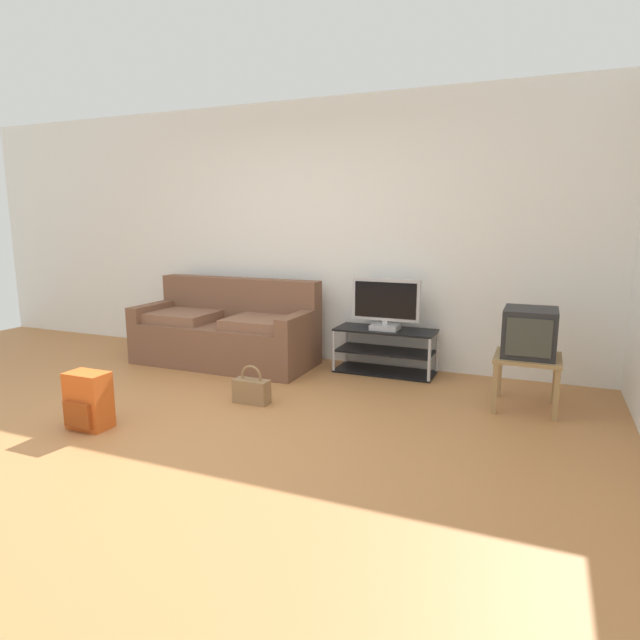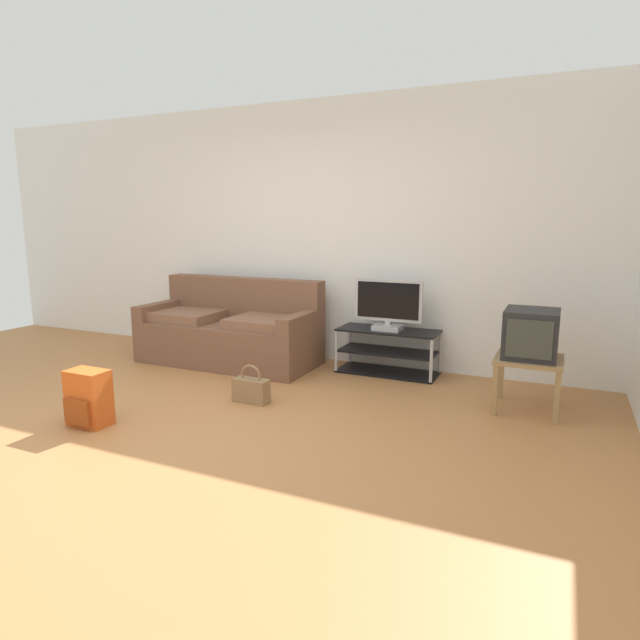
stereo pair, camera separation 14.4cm
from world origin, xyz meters
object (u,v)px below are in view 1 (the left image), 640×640
tv_stand (385,351)px  side_table (527,364)px  flat_tv (386,305)px  handbag (252,390)px  backpack (88,401)px  couch (227,332)px  crt_tv (530,332)px

tv_stand → side_table: bearing=-22.9°
flat_tv → handbag: 1.59m
backpack → handbag: bearing=26.3°
couch → tv_stand: couch is taller
handbag → couch: bearing=130.6°
backpack → handbag: size_ratio=1.29×
crt_tv → backpack: 3.37m
couch → flat_tv: 1.70m
couch → backpack: 1.95m
side_table → handbag: side_table is taller
couch → handbag: (0.88, -1.02, -0.22)m
flat_tv → backpack: bearing=-125.7°
tv_stand → backpack: 2.72m
side_table → crt_tv: 0.26m
flat_tv → backpack: (-1.58, -2.20, -0.48)m
handbag → tv_stand: bearing=59.5°
backpack → flat_tv: bearing=32.1°
backpack → couch: bearing=69.6°
tv_stand → flat_tv: size_ratio=1.46×
flat_tv → backpack: flat_tv is taller
flat_tv → backpack: size_ratio=1.61×
crt_tv → backpack: size_ratio=1.08×
couch → side_table: (2.96, -0.28, 0.03)m
crt_tv → tv_stand: bearing=157.7°
flat_tv → couch: bearing=-171.3°
backpack → handbag: backpack is taller
couch → crt_tv: 2.99m
tv_stand → crt_tv: crt_tv is taller
handbag → backpack: bearing=-131.4°
flat_tv → tv_stand: bearing=90.0°
side_table → backpack: side_table is taller
tv_stand → crt_tv: bearing=-22.3°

